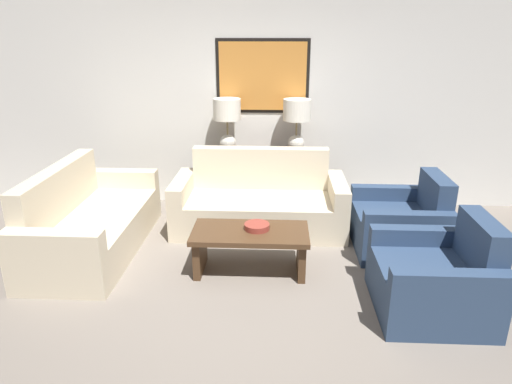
{
  "coord_description": "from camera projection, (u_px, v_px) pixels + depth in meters",
  "views": [
    {
      "loc": [
        0.21,
        -3.47,
        2.26
      ],
      "look_at": [
        -0.01,
        1.03,
        0.65
      ],
      "focal_mm": 32.0,
      "sensor_mm": 36.0,
      "label": 1
    }
  ],
  "objects": [
    {
      "name": "back_wall",
      "position": [
        263.0,
        105.0,
        5.94
      ],
      "size": [
        7.97,
        0.12,
        2.65
      ],
      "color": "silver",
      "rests_on": "ground_plane"
    },
    {
      "name": "table_lamp_left",
      "position": [
        227.0,
        118.0,
        5.75
      ],
      "size": [
        0.35,
        0.35,
        0.69
      ],
      "color": "silver",
      "rests_on": "console_table"
    },
    {
      "name": "couch_by_side",
      "position": [
        90.0,
        224.0,
        4.89
      ],
      "size": [
        0.9,
        2.0,
        0.91
      ],
      "color": "beige",
      "rests_on": "ground_plane"
    },
    {
      "name": "table_lamp_right",
      "position": [
        297.0,
        118.0,
        5.71
      ],
      "size": [
        0.35,
        0.35,
        0.69
      ],
      "color": "silver",
      "rests_on": "console_table"
    },
    {
      "name": "couch_by_back_wall",
      "position": [
        259.0,
        204.0,
        5.44
      ],
      "size": [
        2.0,
        0.9,
        0.91
      ],
      "color": "beige",
      "rests_on": "ground_plane"
    },
    {
      "name": "armchair_near_back_wall",
      "position": [
        401.0,
        225.0,
        4.9
      ],
      "size": [
        0.9,
        0.94,
        0.84
      ],
      "color": "navy",
      "rests_on": "ground_plane"
    },
    {
      "name": "coffee_table",
      "position": [
        250.0,
        242.0,
        4.42
      ],
      "size": [
        1.12,
        0.56,
        0.44
      ],
      "color": "#4C331E",
      "rests_on": "ground_plane"
    },
    {
      "name": "console_table",
      "position": [
        262.0,
        181.0,
        6.01
      ],
      "size": [
        1.43,
        0.37,
        0.76
      ],
      "color": "#332319",
      "rests_on": "ground_plane"
    },
    {
      "name": "armchair_near_camera",
      "position": [
        436.0,
        280.0,
        3.82
      ],
      "size": [
        0.9,
        0.94,
        0.84
      ],
      "color": "navy",
      "rests_on": "ground_plane"
    },
    {
      "name": "ground_plane",
      "position": [
        252.0,
        300.0,
        4.03
      ],
      "size": [
        20.0,
        20.0,
        0.0
      ],
      "primitive_type": "plane",
      "color": "slate"
    },
    {
      "name": "decorative_bowl",
      "position": [
        257.0,
        226.0,
        4.4
      ],
      "size": [
        0.24,
        0.24,
        0.06
      ],
      "color": "#93382D",
      "rests_on": "coffee_table"
    }
  ]
}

